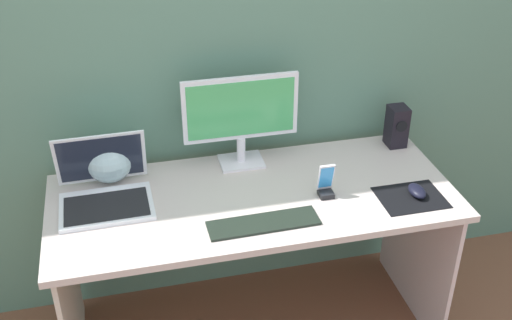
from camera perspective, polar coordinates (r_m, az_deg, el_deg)
The scene contains 10 objects.
wall_back at distance 2.54m, azimuth -2.32°, elevation 11.66°, with size 6.00×0.04×2.50m, color slate.
desk at distance 2.51m, azimuth -0.24°, elevation -5.81°, with size 1.56×0.66×0.72m.
monitor at distance 2.53m, azimuth -1.40°, elevation 4.05°, with size 0.47×0.14×0.39m.
speaker_right at distance 2.79m, azimuth 12.64°, elevation 3.01°, with size 0.08×0.09×0.18m.
laptop at distance 2.44m, azimuth -13.56°, elevation -2.66°, with size 0.35×0.32×0.25m.
fishbowl at distance 2.55m, azimuth -13.19°, elevation 0.03°, with size 0.19×0.19×0.19m, color silver.
keyboard_external at distance 2.27m, azimuth 0.67°, elevation -5.74°, with size 0.40×0.11×0.01m, color black.
mousepad at distance 2.49m, azimuth 13.85°, elevation -3.32°, with size 0.25×0.20×0.00m, color black.
mouse at distance 2.49m, azimuth 14.38°, elevation -2.74°, with size 0.06×0.10×0.04m, color black.
phone_in_dock at distance 2.42m, azimuth 6.35°, elevation -2.23°, with size 0.06×0.06×0.14m.
Camera 1 is at (-0.46, -1.96, 2.08)m, focal length 44.15 mm.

